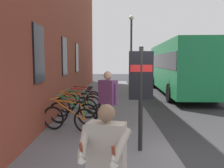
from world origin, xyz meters
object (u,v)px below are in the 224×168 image
(bicycle_by_door, at_px, (73,113))
(bicycle_mid_rack, at_px, (81,101))
(city_bus, at_px, (179,65))
(bicycle_beside_lamp, at_px, (69,118))
(street_lamp, at_px, (131,48))
(bicycle_far_end, at_px, (75,107))
(bicycle_end_of_row, at_px, (83,98))
(bicycle_leaning_wall, at_px, (79,104))
(tourist_with_hotdogs, at_px, (106,154))
(transit_info_sign, at_px, (141,82))
(pedestrian_crossing_street, at_px, (108,96))

(bicycle_by_door, height_order, bicycle_mid_rack, same)
(bicycle_by_door, distance_m, bicycle_mid_rack, 2.37)
(bicycle_mid_rack, xyz_separation_m, city_bus, (5.74, -5.78, 1.41))
(bicycle_beside_lamp, height_order, street_lamp, street_lamp)
(bicycle_far_end, distance_m, bicycle_end_of_row, 2.23)
(bicycle_by_door, xyz_separation_m, bicycle_leaning_wall, (1.62, 0.01, 0.00))
(bicycle_leaning_wall, distance_m, tourist_with_hotdogs, 6.66)
(bicycle_leaning_wall, relative_size, street_lamp, 0.37)
(bicycle_by_door, distance_m, bicycle_leaning_wall, 1.62)
(bicycle_beside_lamp, xyz_separation_m, city_bus, (8.88, -5.72, 1.41))
(bicycle_mid_rack, distance_m, bicycle_end_of_row, 0.80)
(bicycle_by_door, xyz_separation_m, bicycle_mid_rack, (2.37, 0.04, 0.00))
(bicycle_far_end, relative_size, bicycle_mid_rack, 0.99)
(bicycle_beside_lamp, relative_size, bicycle_leaning_wall, 0.97)
(bicycle_by_door, bearing_deg, bicycle_mid_rack, 0.97)
(bicycle_beside_lamp, distance_m, street_lamp, 8.15)
(bicycle_leaning_wall, relative_size, city_bus, 0.16)
(tourist_with_hotdogs, bearing_deg, bicycle_by_door, 14.04)
(bicycle_leaning_wall, xyz_separation_m, transit_info_sign, (-3.90, -1.97, 1.21))
(bicycle_far_end, bearing_deg, bicycle_end_of_row, -1.15)
(bicycle_far_end, distance_m, city_bus, 9.35)
(bicycle_mid_rack, height_order, city_bus, city_bus)
(bicycle_by_door, xyz_separation_m, street_lamp, (6.60, -2.44, 2.47))
(bicycle_far_end, bearing_deg, city_bus, -39.07)
(bicycle_far_end, height_order, transit_info_sign, transit_info_sign)
(pedestrian_crossing_street, bearing_deg, transit_info_sign, -146.99)
(bicycle_leaning_wall, xyz_separation_m, bicycle_mid_rack, (0.75, 0.03, 0.00))
(bicycle_end_of_row, distance_m, tourist_with_hotdogs, 8.19)
(bicycle_leaning_wall, relative_size, bicycle_end_of_row, 1.03)
(bicycle_leaning_wall, xyz_separation_m, street_lamp, (4.98, -2.45, 2.47))
(bicycle_by_door, height_order, transit_info_sign, transit_info_sign)
(bicycle_leaning_wall, relative_size, transit_info_sign, 0.73)
(bicycle_beside_lamp, relative_size, pedestrian_crossing_street, 0.95)
(city_bus, height_order, pedestrian_crossing_street, city_bus)
(city_bus, bearing_deg, bicycle_end_of_row, 130.53)
(bicycle_far_end, bearing_deg, tourist_with_hotdogs, -167.35)
(bicycle_leaning_wall, height_order, transit_info_sign, transit_info_sign)
(city_bus, relative_size, tourist_with_hotdogs, 6.76)
(bicycle_far_end, xyz_separation_m, bicycle_end_of_row, (2.23, -0.04, 0.00))
(bicycle_by_door, height_order, street_lamp, street_lamp)
(transit_info_sign, distance_m, city_bus, 11.06)
(bicycle_beside_lamp, relative_size, city_bus, 0.16)
(bicycle_leaning_wall, distance_m, bicycle_end_of_row, 1.55)
(bicycle_by_door, relative_size, tourist_with_hotdogs, 1.09)
(bicycle_beside_lamp, height_order, bicycle_end_of_row, same)
(bicycle_beside_lamp, height_order, bicycle_far_end, same)
(bicycle_end_of_row, xyz_separation_m, pedestrian_crossing_street, (-4.26, -1.22, 0.71))
(bicycle_by_door, bearing_deg, pedestrian_crossing_street, -132.80)
(city_bus, xyz_separation_m, tourist_with_hotdogs, (-13.01, 4.51, -0.83))
(bicycle_far_end, height_order, street_lamp, street_lamp)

